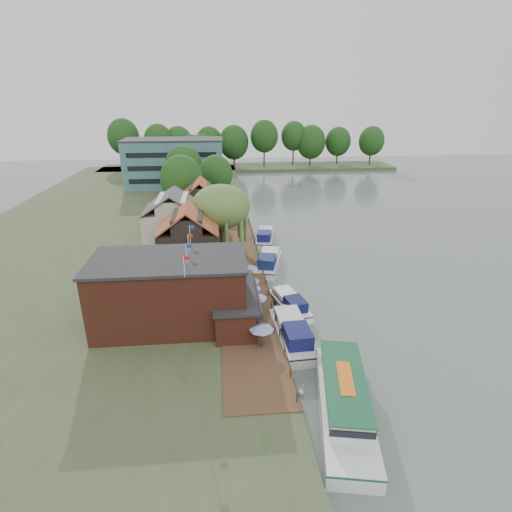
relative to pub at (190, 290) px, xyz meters
name	(u,v)px	position (x,y,z in m)	size (l,w,h in m)	color
ground	(319,318)	(14.00, 1.00, -4.65)	(260.00, 260.00, 0.00)	#586661
land_bank	(116,228)	(-16.00, 36.00, -4.15)	(50.00, 140.00, 1.00)	#384728
quay_deck	(242,276)	(6.00, 11.00, -3.60)	(6.00, 50.00, 0.10)	#47301E
quay_rail	(262,270)	(8.70, 11.50, -3.15)	(0.20, 49.00, 1.00)	black
pub	(190,290)	(0.00, 0.00, 0.00)	(20.00, 11.00, 7.30)	maroon
hotel_block	(175,163)	(-8.00, 71.00, 2.50)	(25.40, 12.40, 12.30)	#38666B
cottage_a	(189,238)	(-1.00, 15.00, 0.60)	(8.60, 7.60, 8.50)	black
cottage_b	(174,218)	(-4.00, 25.00, 0.60)	(9.60, 8.60, 8.50)	beige
cottage_c	(201,203)	(0.00, 34.00, 0.60)	(7.60, 7.60, 8.50)	black
willow	(221,220)	(3.50, 20.00, 1.56)	(8.60, 8.60, 10.43)	#476B2D
umbrella_0	(261,335)	(6.77, -5.32, -2.36)	(2.34, 2.34, 2.38)	navy
umbrella_1	(256,304)	(6.82, 0.91, -2.36)	(2.46, 2.46, 2.38)	#1C399B
umbrella_2	(252,294)	(6.64, 3.29, -2.36)	(2.04, 2.04, 2.38)	#1C3C9A
umbrella_3	(251,286)	(6.66, 5.21, -2.36)	(2.12, 2.12, 2.38)	navy
umbrella_4	(250,273)	(6.85, 8.98, -2.36)	(2.08, 2.08, 2.38)	navy
cruiser_0	(292,330)	(10.14, -3.11, -3.34)	(3.46, 10.70, 2.63)	silver
cruiser_1	(289,301)	(10.97, 3.32, -3.58)	(2.89, 8.97, 2.14)	white
cruiser_2	(268,260)	(10.06, 15.64, -3.38)	(3.37, 10.42, 2.55)	silver
cruiser_3	(265,235)	(10.88, 26.90, -3.47)	(3.16, 9.79, 2.37)	silver
tour_boat	(345,399)	(12.32, -13.46, -3.15)	(3.88, 13.75, 3.00)	silver
swan	(301,392)	(9.50, -10.92, -4.43)	(0.44, 0.44, 0.44)	white
bank_tree_0	(182,185)	(-3.90, 42.46, 2.27)	(8.45, 8.45, 11.85)	#143811
bank_tree_1	(216,180)	(2.77, 50.52, 1.70)	(7.29, 7.29, 10.70)	#143811
bank_tree_2	(184,171)	(-4.60, 58.00, 2.40)	(8.65, 8.65, 12.09)	#143811
bank_tree_3	(195,162)	(-3.00, 77.92, 1.61)	(6.02, 6.02, 10.53)	#143811
bank_tree_4	(201,155)	(-1.61, 86.28, 2.45)	(7.07, 7.07, 12.19)	#143811
bank_tree_5	(192,152)	(-4.90, 96.71, 1.99)	(7.01, 7.01, 11.27)	#143811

